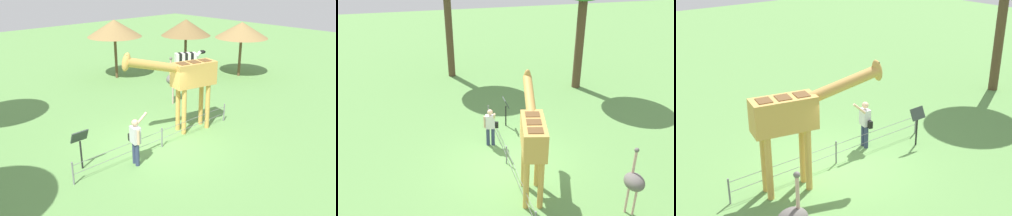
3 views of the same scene
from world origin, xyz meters
TOP-DOWN VIEW (x-y plane):
  - ground_plane at (0.00, 0.00)m, footprint 60.00×60.00m
  - giraffe at (-1.64, -0.26)m, footprint 3.83×1.28m
  - visitor at (1.41, 0.46)m, footprint 0.71×0.59m
  - ostrich at (-3.42, -2.85)m, footprint 0.70×0.56m
  - info_sign at (2.84, -0.49)m, footprint 0.56×0.21m
  - wire_fence at (0.00, 0.16)m, footprint 7.05×0.05m

SIDE VIEW (x-z plane):
  - ground_plane at x=0.00m, z-range 0.00..0.00m
  - wire_fence at x=0.00m, z-range 0.03..0.78m
  - visitor at x=1.41m, z-range 0.06..1.74m
  - info_sign at x=2.84m, z-range 0.29..1.61m
  - ostrich at x=-3.42m, z-range 0.05..2.30m
  - giraffe at x=-1.64m, z-range 0.46..3.87m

